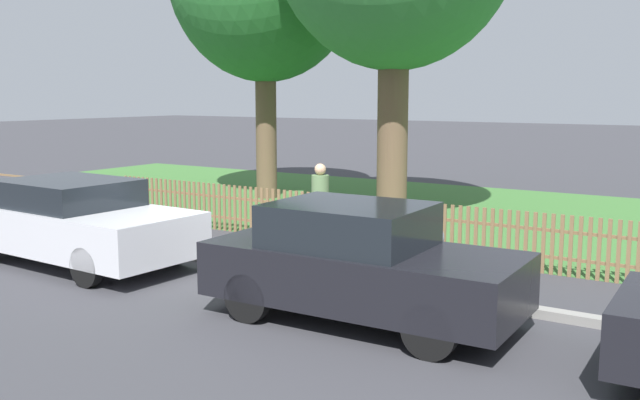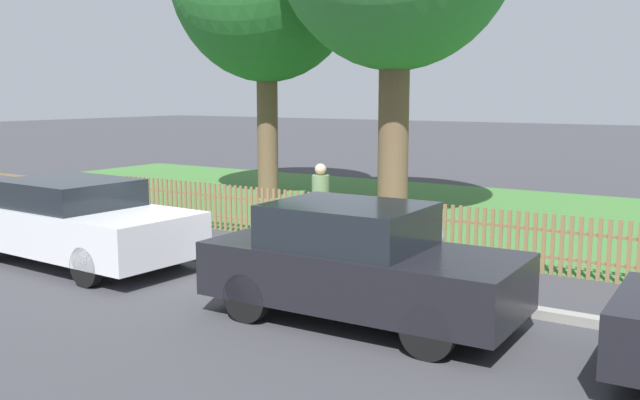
% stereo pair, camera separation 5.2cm
% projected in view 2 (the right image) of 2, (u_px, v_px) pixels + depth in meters
% --- Properties ---
extents(ground_plane, '(120.00, 120.00, 0.00)m').
position_uv_depth(ground_plane, '(252.00, 271.00, 11.34)').
color(ground_plane, '#38383D').
extents(kerb_stone, '(28.41, 0.20, 0.12)m').
position_uv_depth(kerb_stone, '(256.00, 266.00, 11.42)').
color(kerb_stone, gray).
rests_on(kerb_stone, ground).
extents(grass_strip, '(28.41, 9.48, 0.01)m').
position_uv_depth(grass_strip, '(435.00, 210.00, 17.21)').
color(grass_strip, '#3D7033').
rests_on(grass_strip, ground).
extents(park_fence, '(28.41, 0.05, 0.96)m').
position_uv_depth(park_fence, '(331.00, 219.00, 13.23)').
color(park_fence, olive).
rests_on(park_fence, ground).
extents(parked_car_black_saloon, '(4.37, 2.00, 1.39)m').
position_uv_depth(parked_car_black_saloon, '(76.00, 221.00, 11.76)').
color(parked_car_black_saloon, silver).
rests_on(parked_car_black_saloon, ground).
extents(parked_car_navy_estate, '(3.92, 1.75, 1.46)m').
position_uv_depth(parked_car_navy_estate, '(358.00, 263.00, 8.73)').
color(parked_car_navy_estate, black).
rests_on(parked_car_navy_estate, ground).
extents(covered_motorcycle, '(1.99, 0.83, 1.08)m').
position_uv_depth(covered_motorcycle, '(392.00, 231.00, 11.26)').
color(covered_motorcycle, black).
rests_on(covered_motorcycle, ground).
extents(pedestrian_by_lamp, '(0.39, 0.39, 1.57)m').
position_uv_depth(pedestrian_by_lamp, '(321.00, 201.00, 12.74)').
color(pedestrian_by_lamp, '#7F6B51').
rests_on(pedestrian_by_lamp, ground).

